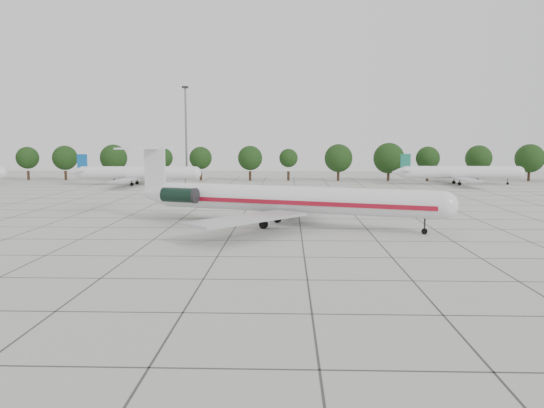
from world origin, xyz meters
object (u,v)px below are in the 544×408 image
at_px(floodlight_mast, 186,127).
at_px(main_airliner, 275,198).
at_px(bg_airliner_b, 138,173).
at_px(bg_airliner_d, 460,173).

bearing_deg(floodlight_mast, main_airliner, -71.85).
bearing_deg(bg_airliner_b, main_airliner, -60.02).
xyz_separation_m(main_airliner, floodlight_mast, (-26.90, 82.05, 10.82)).
relative_size(bg_airliner_b, bg_airliner_d, 1.00).
relative_size(main_airliner, bg_airliner_b, 1.45).
bearing_deg(main_airliner, bg_airliner_b, 138.12).
height_order(bg_airliner_b, floodlight_mast, floodlight_mast).
height_order(main_airliner, floodlight_mast, floodlight_mast).
distance_m(bg_airliner_b, floodlight_mast, 26.26).
distance_m(bg_airliner_d, floodlight_mast, 73.30).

